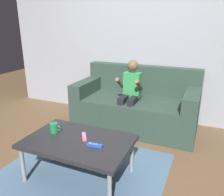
# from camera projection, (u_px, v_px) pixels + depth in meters

# --- Properties ---
(ground_plane) EXTENTS (9.05, 9.05, 0.00)m
(ground_plane) POSITION_uv_depth(u_px,v_px,m) (87.00, 178.00, 2.19)
(ground_plane) COLOR brown
(wall_back) EXTENTS (4.53, 0.05, 2.50)m
(wall_back) POSITION_uv_depth(u_px,v_px,m) (142.00, 34.00, 3.29)
(wall_back) COLOR #999EA8
(wall_back) RESTS_ON ground
(couch) EXTENTS (1.65, 0.80, 0.82)m
(couch) POSITION_uv_depth(u_px,v_px,m) (136.00, 106.00, 3.21)
(couch) COLOR #2D4238
(couch) RESTS_ON ground
(person_seated_on_couch) EXTENTS (0.31, 0.38, 0.95)m
(person_seated_on_couch) POSITION_uv_depth(u_px,v_px,m) (130.00, 92.00, 3.00)
(person_seated_on_couch) COLOR black
(person_seated_on_couch) RESTS_ON ground
(coffee_table) EXTENTS (0.96, 0.63, 0.39)m
(coffee_table) POSITION_uv_depth(u_px,v_px,m) (78.00, 143.00, 2.10)
(coffee_table) COLOR #232326
(coffee_table) RESTS_ON ground
(area_rug) EXTENTS (1.56, 1.46, 0.01)m
(area_rug) POSITION_uv_depth(u_px,v_px,m) (80.00, 176.00, 2.21)
(area_rug) COLOR slate
(area_rug) RESTS_ON ground
(game_remote_blue_near_edge) EXTENTS (0.14, 0.05, 0.03)m
(game_remote_blue_near_edge) POSITION_uv_depth(u_px,v_px,m) (95.00, 145.00, 1.97)
(game_remote_blue_near_edge) COLOR blue
(game_remote_blue_near_edge) RESTS_ON coffee_table
(game_remote_pink_center) EXTENTS (0.11, 0.14, 0.03)m
(game_remote_pink_center) POSITION_uv_depth(u_px,v_px,m) (84.00, 137.00, 2.12)
(game_remote_pink_center) COLOR pink
(game_remote_pink_center) RESTS_ON coffee_table
(coffee_mug) EXTENTS (0.12, 0.08, 0.09)m
(coffee_mug) POSITION_uv_depth(u_px,v_px,m) (54.00, 128.00, 2.22)
(coffee_mug) COLOR #1E7F47
(coffee_mug) RESTS_ON coffee_table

